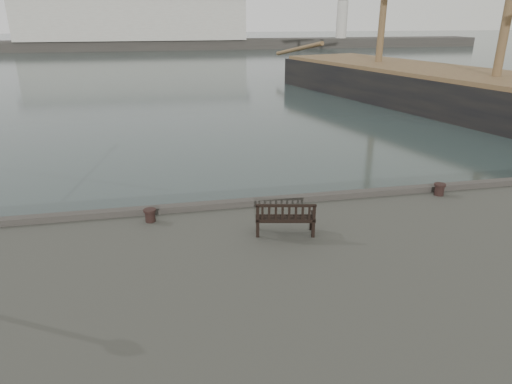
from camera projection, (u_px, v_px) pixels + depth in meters
ground at (287, 245)px, 14.48m from camera, size 400.00×400.00×0.00m
breakwater at (151, 28)px, 96.06m from camera, size 140.00×9.50×12.20m
bench at (285, 224)px, 11.67m from camera, size 1.58×0.82×0.87m
bollard_left at (150, 215)px, 12.41m from camera, size 0.41×0.41×0.36m
bollard_right at (439, 189)px, 14.24m from camera, size 0.40×0.40×0.38m
tall_ship_main at (491, 106)px, 32.52m from camera, size 19.83×43.95×32.41m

